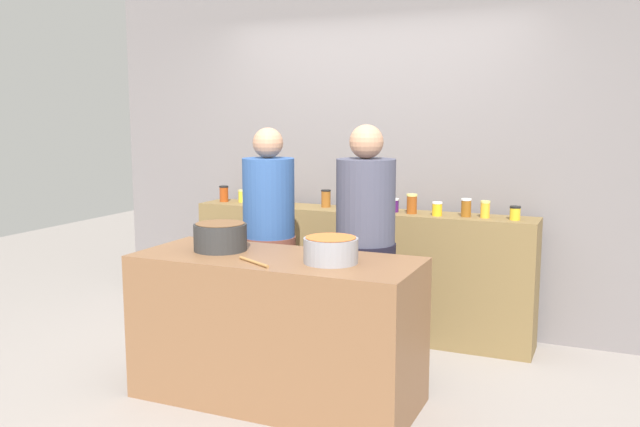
{
  "coord_description": "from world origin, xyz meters",
  "views": [
    {
      "loc": [
        1.81,
        -3.8,
        1.73
      ],
      "look_at": [
        0.0,
        0.35,
        1.05
      ],
      "focal_mm": 38.16,
      "sensor_mm": 36.0,
      "label": 1
    }
  ],
  "objects_px": {
    "preserve_jar_6": "(367,202)",
    "preserve_jar_12": "(515,213)",
    "preserve_jar_1": "(243,196)",
    "wooden_spoon": "(254,262)",
    "preserve_jar_11": "(485,209)",
    "cook_in_cap": "(365,265)",
    "cooking_pot_left": "(220,237)",
    "preserve_jar_8": "(412,204)",
    "preserve_jar_10": "(466,208)",
    "preserve_jar_4": "(326,198)",
    "cooking_pot_center": "(331,250)",
    "preserve_jar_7": "(393,205)",
    "preserve_jar_0": "(224,194)",
    "preserve_jar_3": "(286,196)",
    "preserve_jar_2": "(263,198)",
    "preserve_jar_5": "(344,199)",
    "preserve_jar_9": "(437,209)",
    "cook_with_tongs": "(269,257)"
  },
  "relations": [
    {
      "from": "preserve_jar_8",
      "to": "preserve_jar_10",
      "type": "bearing_deg",
      "value": 1.21
    },
    {
      "from": "preserve_jar_7",
      "to": "cook_in_cap",
      "type": "relative_size",
      "value": 0.06
    },
    {
      "from": "preserve_jar_4",
      "to": "preserve_jar_2",
      "type": "bearing_deg",
      "value": -174.36
    },
    {
      "from": "preserve_jar_0",
      "to": "preserve_jar_6",
      "type": "distance_m",
      "value": 1.29
    },
    {
      "from": "preserve_jar_2",
      "to": "preserve_jar_10",
      "type": "relative_size",
      "value": 0.82
    },
    {
      "from": "preserve_jar_9",
      "to": "preserve_jar_6",
      "type": "bearing_deg",
      "value": 175.2
    },
    {
      "from": "preserve_jar_1",
      "to": "preserve_jar_10",
      "type": "xyz_separation_m",
      "value": [
        1.89,
        -0.06,
        0.01
      ]
    },
    {
      "from": "preserve_jar_5",
      "to": "preserve_jar_8",
      "type": "height_order",
      "value": "preserve_jar_8"
    },
    {
      "from": "preserve_jar_8",
      "to": "preserve_jar_11",
      "type": "xyz_separation_m",
      "value": [
        0.54,
        0.01,
        -0.01
      ]
    },
    {
      "from": "cook_in_cap",
      "to": "cook_with_tongs",
      "type": "bearing_deg",
      "value": 179.44
    },
    {
      "from": "preserve_jar_0",
      "to": "cooking_pot_left",
      "type": "height_order",
      "value": "preserve_jar_0"
    },
    {
      "from": "preserve_jar_9",
      "to": "preserve_jar_11",
      "type": "relative_size",
      "value": 0.83
    },
    {
      "from": "preserve_jar_4",
      "to": "wooden_spoon",
      "type": "bearing_deg",
      "value": -81.05
    },
    {
      "from": "preserve_jar_11",
      "to": "cook_in_cap",
      "type": "height_order",
      "value": "cook_in_cap"
    },
    {
      "from": "preserve_jar_8",
      "to": "preserve_jar_11",
      "type": "height_order",
      "value": "preserve_jar_8"
    },
    {
      "from": "preserve_jar_0",
      "to": "preserve_jar_3",
      "type": "bearing_deg",
      "value": 3.73
    },
    {
      "from": "preserve_jar_1",
      "to": "wooden_spoon",
      "type": "distance_m",
      "value": 1.95
    },
    {
      "from": "preserve_jar_6",
      "to": "preserve_jar_12",
      "type": "distance_m",
      "value": 1.11
    },
    {
      "from": "preserve_jar_3",
      "to": "preserve_jar_10",
      "type": "height_order",
      "value": "preserve_jar_3"
    },
    {
      "from": "preserve_jar_1",
      "to": "preserve_jar_7",
      "type": "distance_m",
      "value": 1.33
    },
    {
      "from": "cooking_pot_center",
      "to": "preserve_jar_10",
      "type": "bearing_deg",
      "value": 71.25
    },
    {
      "from": "preserve_jar_3",
      "to": "wooden_spoon",
      "type": "distance_m",
      "value": 1.77
    },
    {
      "from": "preserve_jar_6",
      "to": "preserve_jar_10",
      "type": "xyz_separation_m",
      "value": [
        0.76,
        -0.01,
        0.0
      ]
    },
    {
      "from": "preserve_jar_4",
      "to": "preserve_jar_5",
      "type": "xyz_separation_m",
      "value": [
        0.14,
        0.03,
        0.0
      ]
    },
    {
      "from": "cooking_pot_left",
      "to": "wooden_spoon",
      "type": "distance_m",
      "value": 0.45
    },
    {
      "from": "preserve_jar_10",
      "to": "wooden_spoon",
      "type": "distance_m",
      "value": 1.82
    },
    {
      "from": "preserve_jar_0",
      "to": "cooking_pot_left",
      "type": "xyz_separation_m",
      "value": [
        0.81,
        -1.37,
        -0.08
      ]
    },
    {
      "from": "preserve_jar_9",
      "to": "wooden_spoon",
      "type": "relative_size",
      "value": 0.34
    },
    {
      "from": "preserve_jar_2",
      "to": "preserve_jar_12",
      "type": "bearing_deg",
      "value": -0.43
    },
    {
      "from": "cook_with_tongs",
      "to": "preserve_jar_4",
      "type": "bearing_deg",
      "value": 85.85
    },
    {
      "from": "wooden_spoon",
      "to": "cook_with_tongs",
      "type": "height_order",
      "value": "cook_with_tongs"
    },
    {
      "from": "cooking_pot_left",
      "to": "preserve_jar_11",
      "type": "bearing_deg",
      "value": 44.62
    },
    {
      "from": "cooking_pot_center",
      "to": "cook_in_cap",
      "type": "height_order",
      "value": "cook_in_cap"
    },
    {
      "from": "preserve_jar_3",
      "to": "preserve_jar_9",
      "type": "distance_m",
      "value": 1.28
    },
    {
      "from": "cooking_pot_left",
      "to": "cook_with_tongs",
      "type": "bearing_deg",
      "value": 85.25
    },
    {
      "from": "preserve_jar_6",
      "to": "preserve_jar_11",
      "type": "relative_size",
      "value": 1.04
    },
    {
      "from": "preserve_jar_3",
      "to": "cook_in_cap",
      "type": "distance_m",
      "value": 1.36
    },
    {
      "from": "preserve_jar_6",
      "to": "preserve_jar_8",
      "type": "bearing_deg",
      "value": -2.16
    },
    {
      "from": "preserve_jar_2",
      "to": "wooden_spoon",
      "type": "height_order",
      "value": "preserve_jar_2"
    },
    {
      "from": "preserve_jar_8",
      "to": "cooking_pot_center",
      "type": "bearing_deg",
      "value": -93.01
    },
    {
      "from": "preserve_jar_7",
      "to": "cook_with_tongs",
      "type": "relative_size",
      "value": 0.06
    },
    {
      "from": "preserve_jar_11",
      "to": "cook_in_cap",
      "type": "bearing_deg",
      "value": -127.44
    },
    {
      "from": "preserve_jar_4",
      "to": "cooking_pot_center",
      "type": "bearing_deg",
      "value": -65.97
    },
    {
      "from": "preserve_jar_11",
      "to": "preserve_jar_8",
      "type": "bearing_deg",
      "value": -179.07
    },
    {
      "from": "preserve_jar_12",
      "to": "cook_in_cap",
      "type": "height_order",
      "value": "cook_in_cap"
    },
    {
      "from": "preserve_jar_8",
      "to": "wooden_spoon",
      "type": "bearing_deg",
      "value": -106.29
    },
    {
      "from": "preserve_jar_5",
      "to": "preserve_jar_6",
      "type": "bearing_deg",
      "value": -19.05
    },
    {
      "from": "preserve_jar_5",
      "to": "cook_in_cap",
      "type": "xyz_separation_m",
      "value": [
        0.5,
        -0.89,
        -0.31
      ]
    },
    {
      "from": "cook_in_cap",
      "to": "preserve_jar_5",
      "type": "bearing_deg",
      "value": 119.45
    },
    {
      "from": "preserve_jar_4",
      "to": "preserve_jar_7",
      "type": "distance_m",
      "value": 0.57
    }
  ]
}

